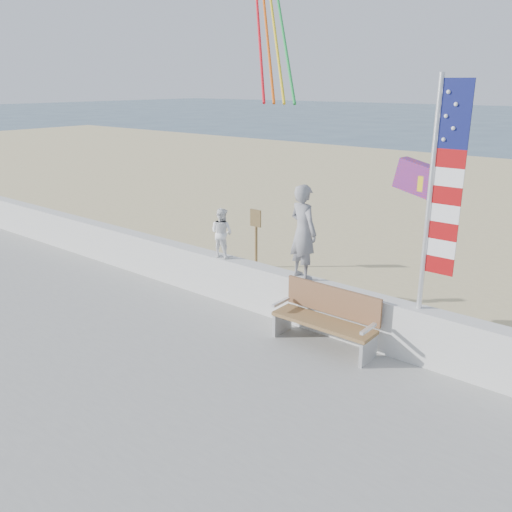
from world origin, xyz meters
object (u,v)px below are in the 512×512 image
object	(u,v)px
adult	(303,232)
child	(222,233)
flag	(439,188)
bench	(327,317)

from	to	relation	value
adult	child	xyz separation A→B (m)	(-1.95, 0.00, -0.35)
flag	child	bearing A→B (deg)	180.00
adult	bench	bearing A→B (deg)	168.03
child	bench	size ratio (longest dim) A/B	0.56
bench	flag	xyz separation A→B (m)	(1.52, 0.45, 2.30)
bench	adult	bearing A→B (deg)	151.12
child	bench	xyz separation A→B (m)	(2.78, -0.45, -0.89)
child	bench	bearing A→B (deg)	167.24
bench	child	bearing A→B (deg)	170.71
adult	flag	distance (m)	2.57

